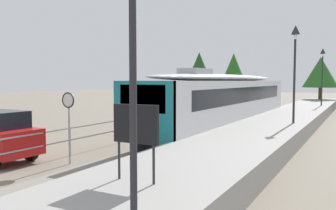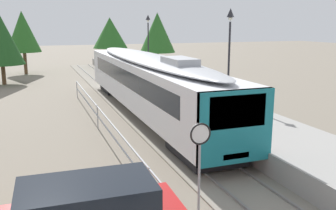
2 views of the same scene
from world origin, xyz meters
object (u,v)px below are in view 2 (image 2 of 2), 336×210
object	(u,v)px
commuter_train	(147,80)
platform_lamp_far_end	(148,32)
platform_lamp_mid_platform	(230,37)
speed_limit_sign	(200,147)

from	to	relation	value
commuter_train	platform_lamp_far_end	xyz separation A→B (m)	(4.43, 14.01, 2.47)
commuter_train	platform_lamp_far_end	size ratio (longest dim) A/B	3.87
commuter_train	platform_lamp_mid_platform	bearing A→B (deg)	-21.28
commuter_train	platform_lamp_mid_platform	xyz separation A→B (m)	(4.43, -1.73, 2.47)
commuter_train	speed_limit_sign	size ratio (longest dim) A/B	7.39
platform_lamp_mid_platform	platform_lamp_far_end	xyz separation A→B (m)	(0.00, 15.73, 0.00)
platform_lamp_far_end	speed_limit_sign	xyz separation A→B (m)	(-6.65, -26.05, -2.50)
platform_lamp_mid_platform	speed_limit_sign	xyz separation A→B (m)	(-6.65, -10.31, -2.50)
speed_limit_sign	platform_lamp_far_end	bearing A→B (deg)	75.67
platform_lamp_far_end	commuter_train	bearing A→B (deg)	-107.56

